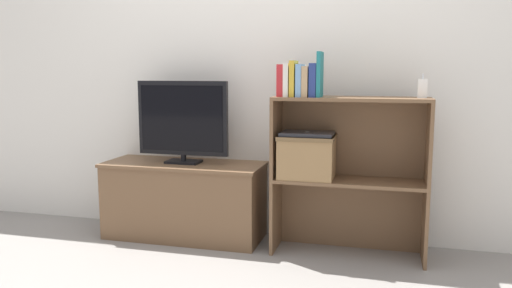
{
  "coord_description": "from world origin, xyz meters",
  "views": [
    {
      "loc": [
        0.77,
        -2.79,
        1.1
      ],
      "look_at": [
        0.0,
        0.15,
        0.65
      ],
      "focal_mm": 35.0,
      "sensor_mm": 36.0,
      "label": 1
    }
  ],
  "objects_px": {
    "book_navy": "(314,80)",
    "book_teal": "(320,74)",
    "book_ivory": "(288,80)",
    "storage_basket_left": "(307,155)",
    "book_skyblue": "(300,81)",
    "laptop": "(307,134)",
    "tv_stand": "(184,200)",
    "book_crimson": "(282,81)",
    "book_tan": "(306,82)",
    "book_mustard": "(294,79)",
    "tv": "(183,120)",
    "baby_monitor": "(422,88)"
  },
  "relations": [
    {
      "from": "book_skyblue",
      "to": "storage_basket_left",
      "type": "height_order",
      "value": "book_skyblue"
    },
    {
      "from": "book_skyblue",
      "to": "laptop",
      "type": "distance_m",
      "value": 0.32
    },
    {
      "from": "tv_stand",
      "to": "book_ivory",
      "type": "relative_size",
      "value": 5.44
    },
    {
      "from": "book_crimson",
      "to": "tv_stand",
      "type": "bearing_deg",
      "value": 171.9
    },
    {
      "from": "book_ivory",
      "to": "book_teal",
      "type": "xyz_separation_m",
      "value": [
        0.19,
        0.0,
        0.03
      ]
    },
    {
      "from": "book_crimson",
      "to": "book_skyblue",
      "type": "height_order",
      "value": "same"
    },
    {
      "from": "book_crimson",
      "to": "book_teal",
      "type": "bearing_deg",
      "value": 0.0
    },
    {
      "from": "tv_stand",
      "to": "book_teal",
      "type": "xyz_separation_m",
      "value": [
        0.9,
        -0.1,
        0.83
      ]
    },
    {
      "from": "book_crimson",
      "to": "book_teal",
      "type": "distance_m",
      "value": 0.23
    },
    {
      "from": "book_navy",
      "to": "baby_monitor",
      "type": "relative_size",
      "value": 1.43
    },
    {
      "from": "book_crimson",
      "to": "laptop",
      "type": "xyz_separation_m",
      "value": [
        0.15,
        0.03,
        -0.31
      ]
    },
    {
      "from": "book_skyblue",
      "to": "book_teal",
      "type": "bearing_deg",
      "value": 0.0
    },
    {
      "from": "tv",
      "to": "book_mustard",
      "type": "relative_size",
      "value": 2.91
    },
    {
      "from": "tv_stand",
      "to": "baby_monitor",
      "type": "height_order",
      "value": "baby_monitor"
    },
    {
      "from": "book_tan",
      "to": "storage_basket_left",
      "type": "bearing_deg",
      "value": 79.02
    },
    {
      "from": "book_navy",
      "to": "book_teal",
      "type": "relative_size",
      "value": 0.75
    },
    {
      "from": "book_skyblue",
      "to": "book_teal",
      "type": "height_order",
      "value": "book_teal"
    },
    {
      "from": "book_mustard",
      "to": "book_tan",
      "type": "xyz_separation_m",
      "value": [
        0.08,
        0.0,
        -0.02
      ]
    },
    {
      "from": "book_teal",
      "to": "storage_basket_left",
      "type": "height_order",
      "value": "book_teal"
    },
    {
      "from": "tv_stand",
      "to": "storage_basket_left",
      "type": "relative_size",
      "value": 3.18
    },
    {
      "from": "book_crimson",
      "to": "book_mustard",
      "type": "relative_size",
      "value": 0.9
    },
    {
      "from": "tv",
      "to": "baby_monitor",
      "type": "distance_m",
      "value": 1.48
    },
    {
      "from": "baby_monitor",
      "to": "storage_basket_left",
      "type": "relative_size",
      "value": 0.41
    },
    {
      "from": "storage_basket_left",
      "to": "laptop",
      "type": "xyz_separation_m",
      "value": [
        0.0,
        0.0,
        0.13
      ]
    },
    {
      "from": "book_mustard",
      "to": "book_teal",
      "type": "distance_m",
      "value": 0.16
    },
    {
      "from": "book_crimson",
      "to": "storage_basket_left",
      "type": "relative_size",
      "value": 0.57
    },
    {
      "from": "book_mustard",
      "to": "book_navy",
      "type": "distance_m",
      "value": 0.12
    },
    {
      "from": "book_ivory",
      "to": "storage_basket_left",
      "type": "height_order",
      "value": "book_ivory"
    },
    {
      "from": "book_crimson",
      "to": "book_skyblue",
      "type": "bearing_deg",
      "value": 0.0
    },
    {
      "from": "book_tan",
      "to": "laptop",
      "type": "height_order",
      "value": "book_tan"
    },
    {
      "from": "book_ivory",
      "to": "book_mustard",
      "type": "xyz_separation_m",
      "value": [
        0.03,
        0.0,
        0.01
      ]
    },
    {
      "from": "storage_basket_left",
      "to": "book_ivory",
      "type": "bearing_deg",
      "value": -165.6
    },
    {
      "from": "book_teal",
      "to": "book_crimson",
      "type": "bearing_deg",
      "value": 180.0
    },
    {
      "from": "book_navy",
      "to": "book_teal",
      "type": "height_order",
      "value": "book_teal"
    },
    {
      "from": "book_ivory",
      "to": "book_mustard",
      "type": "height_order",
      "value": "book_mustard"
    },
    {
      "from": "book_teal",
      "to": "laptop",
      "type": "bearing_deg",
      "value": 157.54
    },
    {
      "from": "book_teal",
      "to": "laptop",
      "type": "relative_size",
      "value": 0.84
    },
    {
      "from": "book_mustard",
      "to": "book_navy",
      "type": "bearing_deg",
      "value": 0.0
    },
    {
      "from": "tv_stand",
      "to": "baby_monitor",
      "type": "bearing_deg",
      "value": -1.99
    },
    {
      "from": "book_crimson",
      "to": "book_navy",
      "type": "relative_size",
      "value": 0.97
    },
    {
      "from": "book_skyblue",
      "to": "book_teal",
      "type": "xyz_separation_m",
      "value": [
        0.11,
        0.0,
        0.04
      ]
    },
    {
      "from": "tv",
      "to": "book_tan",
      "type": "relative_size",
      "value": 3.45
    },
    {
      "from": "book_navy",
      "to": "baby_monitor",
      "type": "height_order",
      "value": "book_navy"
    },
    {
      "from": "tv_stand",
      "to": "storage_basket_left",
      "type": "distance_m",
      "value": 0.9
    },
    {
      "from": "book_navy",
      "to": "storage_basket_left",
      "type": "height_order",
      "value": "book_navy"
    },
    {
      "from": "book_mustard",
      "to": "baby_monitor",
      "type": "distance_m",
      "value": 0.72
    },
    {
      "from": "book_ivory",
      "to": "laptop",
      "type": "height_order",
      "value": "book_ivory"
    },
    {
      "from": "tv_stand",
      "to": "book_ivory",
      "type": "distance_m",
      "value": 1.07
    },
    {
      "from": "book_mustard",
      "to": "baby_monitor",
      "type": "height_order",
      "value": "book_mustard"
    },
    {
      "from": "tv_stand",
      "to": "book_navy",
      "type": "bearing_deg",
      "value": -6.33
    }
  ]
}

